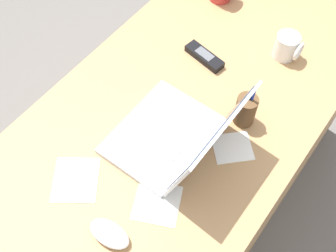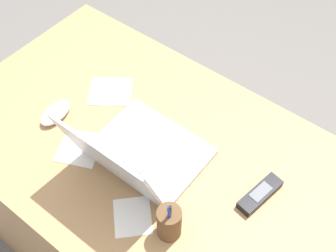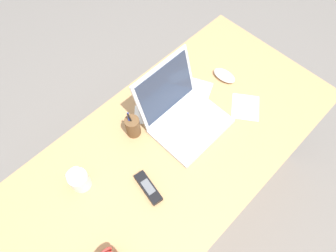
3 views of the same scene
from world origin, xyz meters
name	(u,v)px [view 3 (image 3 of 3)]	position (x,y,z in m)	size (l,w,h in m)	color
ground_plane	(171,197)	(0.00, 0.00, 0.00)	(6.00, 6.00, 0.00)	slate
desk	(172,177)	(0.00, 0.00, 0.37)	(1.53, 0.76, 0.75)	tan
laptop	(183,114)	(0.12, 0.06, 0.80)	(0.31, 0.32, 0.26)	silver
computer_mouse	(224,76)	(0.44, 0.08, 0.77)	(0.06, 0.11, 0.03)	white
coffee_mug_white	(79,180)	(-0.37, 0.14, 0.79)	(0.08, 0.09, 0.09)	white
cordless_phone	(148,188)	(-0.20, -0.06, 0.76)	(0.07, 0.15, 0.03)	black
pen_holder	(133,126)	(-0.07, 0.17, 0.80)	(0.06, 0.06, 0.16)	brown
paper_note_near_laptop	(147,115)	(0.03, 0.19, 0.75)	(0.11, 0.10, 0.00)	white
paper_note_left	(245,107)	(0.38, -0.10, 0.75)	(0.14, 0.12, 0.00)	white
paper_note_right	(198,90)	(0.30, 0.12, 0.75)	(0.12, 0.12, 0.00)	white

